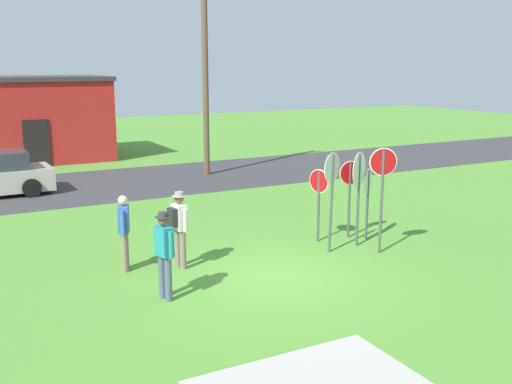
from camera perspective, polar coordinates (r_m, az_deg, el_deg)
ground_plane at (r=12.81m, az=1.72°, el=-8.19°), size 80.00×80.00×0.00m
street_asphalt at (r=23.29m, az=-12.70°, el=0.86°), size 60.00×6.40×0.01m
building_background at (r=30.09m, az=-21.10°, el=6.61°), size 7.27×5.13×3.90m
utility_pole at (r=24.17m, az=-4.90°, el=11.95°), size 1.80×0.24×8.38m
stop_sign_rear_right at (r=15.52m, az=8.98°, el=0.49°), size 0.61×0.09×2.03m
stop_sign_low_front at (r=15.44m, az=10.66°, el=0.03°), size 0.58×0.44×1.87m
stop_sign_far_back at (r=14.15m, az=7.27°, el=0.66°), size 0.66×0.33×2.44m
stop_sign_center_cluster at (r=14.77m, az=9.82°, el=1.03°), size 0.75×0.48×2.38m
stop_sign_leaning_left at (r=14.26m, az=12.03°, el=0.80°), size 0.61×0.28×2.56m
stop_sign_nearest at (r=15.09m, az=6.03°, el=-0.17°), size 0.20×0.58×1.88m
person_in_teal at (r=13.26m, az=-12.55°, el=-3.45°), size 0.34×0.54×1.69m
person_on_left at (r=11.48m, az=-8.79°, el=-5.57°), size 0.32×0.56×1.74m
person_near_signs at (r=13.18m, az=-7.41°, el=-3.09°), size 0.41×0.56×1.74m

